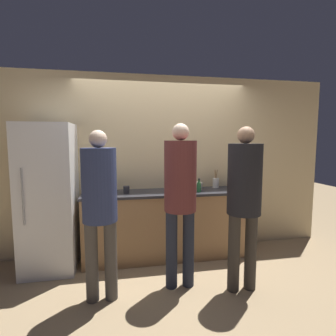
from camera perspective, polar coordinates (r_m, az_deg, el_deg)
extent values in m
plane|color=#9E8460|center=(3.70, 0.41, -20.65)|extent=(14.00, 14.00, 0.00)
cube|color=#D6BC8C|center=(3.93, -1.32, 0.75)|extent=(5.20, 0.06, 2.60)
cube|color=#9E754C|center=(3.83, -0.57, -12.32)|extent=(2.26, 0.56, 0.91)
cube|color=#28282D|center=(3.70, -0.58, -5.34)|extent=(2.29, 0.59, 0.03)
cube|color=white|center=(3.68, -24.43, -5.90)|extent=(0.64, 0.67, 1.87)
cylinder|color=#99999E|center=(3.38, -29.08, -5.51)|extent=(0.02, 0.02, 0.65)
cylinder|color=#4C4742|center=(2.96, -16.26, -18.95)|extent=(0.13, 0.13, 0.85)
cylinder|color=#4C4742|center=(2.95, -12.34, -18.96)|extent=(0.13, 0.13, 0.85)
cylinder|color=navy|center=(2.72, -14.74, -3.59)|extent=(0.35, 0.35, 0.74)
sphere|color=beige|center=(2.68, -15.00, 6.13)|extent=(0.18, 0.18, 0.18)
cylinder|color=#232838|center=(3.08, 0.78, -17.31)|extent=(0.13, 0.13, 0.88)
cylinder|color=#232838|center=(3.12, 4.46, -16.99)|extent=(0.13, 0.13, 0.88)
cylinder|color=brown|center=(2.87, 2.71, -1.75)|extent=(0.36, 0.36, 0.77)
sphere|color=beige|center=(2.85, 2.76, 7.85)|extent=(0.18, 0.18, 0.18)
cylinder|color=#38332D|center=(3.10, 14.14, -17.44)|extent=(0.13, 0.13, 0.87)
cylinder|color=#38332D|center=(3.19, 17.54, -16.89)|extent=(0.13, 0.13, 0.87)
cylinder|color=black|center=(2.93, 16.33, -2.34)|extent=(0.36, 0.36, 0.76)
sphere|color=tan|center=(2.90, 16.60, 6.90)|extent=(0.18, 0.18, 0.18)
cylinder|color=beige|center=(3.87, 4.96, -3.88)|extent=(0.35, 0.35, 0.10)
ellipsoid|color=yellow|center=(3.87, 5.58, -2.86)|extent=(0.15, 0.12, 0.04)
cylinder|color=silver|center=(4.04, 10.36, -3.21)|extent=(0.10, 0.10, 0.14)
cylinder|color=#99754C|center=(4.02, 10.24, -1.87)|extent=(0.01, 0.05, 0.21)
cylinder|color=#99754C|center=(4.03, 10.47, -1.85)|extent=(0.03, 0.04, 0.21)
cylinder|color=#99754C|center=(4.01, 10.43, -1.89)|extent=(0.05, 0.01, 0.21)
cylinder|color=#236033|center=(3.66, 6.74, -4.20)|extent=(0.06, 0.06, 0.13)
cylinder|color=#236033|center=(3.64, 6.76, -2.86)|extent=(0.03, 0.03, 0.04)
cylinder|color=black|center=(3.64, 6.77, -2.42)|extent=(0.03, 0.03, 0.02)
cylinder|color=#28282D|center=(3.59, -9.03, -4.68)|extent=(0.08, 0.08, 0.10)
cylinder|color=beige|center=(3.73, -14.10, -4.50)|extent=(0.15, 0.15, 0.09)
sphere|color=#2D6B33|center=(3.71, -14.15, -2.67)|extent=(0.18, 0.18, 0.18)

